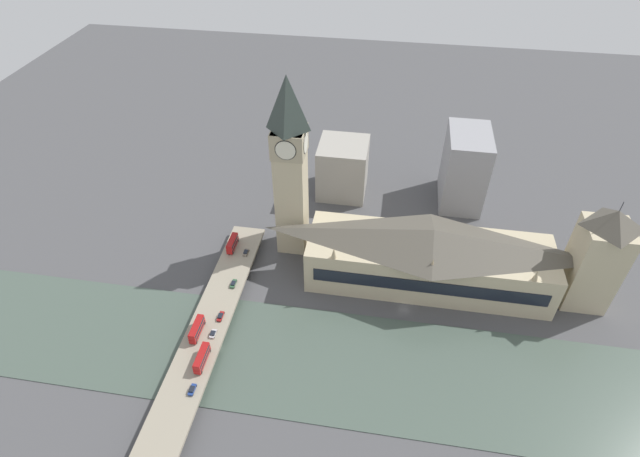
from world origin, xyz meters
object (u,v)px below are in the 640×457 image
(parliament_hall, at_px, (429,257))
(car_northbound_tail, at_px, (213,334))
(car_southbound_lead, at_px, (233,284))
(car_southbound_mid, at_px, (246,252))
(car_northbound_lead, at_px, (192,390))
(car_northbound_mid, at_px, (220,316))
(double_decker_bus_lead, at_px, (202,358))
(double_decker_bus_rear, at_px, (197,329))
(victoria_tower, at_px, (596,258))
(double_decker_bus_mid, at_px, (232,243))
(clock_tower, at_px, (290,166))
(road_bridge, at_px, (203,340))

(parliament_hall, xyz_separation_m, car_northbound_tail, (-45.23, 77.83, -8.66))
(car_southbound_lead, bearing_deg, car_southbound_mid, 0.36)
(car_northbound_lead, height_order, car_northbound_mid, car_northbound_lead)
(parliament_hall, xyz_separation_m, car_northbound_mid, (-36.88, 77.64, -8.62))
(parliament_hall, relative_size, car_southbound_mid, 22.38)
(double_decker_bus_lead, bearing_deg, double_decker_bus_rear, 27.39)
(victoria_tower, height_order, car_northbound_tail, victoria_tower)
(car_northbound_lead, distance_m, car_southbound_lead, 49.04)
(double_decker_bus_rear, relative_size, car_southbound_mid, 2.41)
(double_decker_bus_rear, xyz_separation_m, car_southbound_mid, (44.95, -5.82, -2.00))
(double_decker_bus_mid, relative_size, car_northbound_tail, 2.55)
(car_southbound_mid, bearing_deg, double_decker_bus_lead, -179.75)
(clock_tower, distance_m, car_northbound_lead, 91.97)
(parliament_hall, bearing_deg, double_decker_bus_rear, 118.56)
(road_bridge, height_order, car_northbound_tail, car_northbound_tail)
(parliament_hall, bearing_deg, car_southbound_mid, 90.44)
(car_northbound_mid, bearing_deg, double_decker_bus_lead, -179.92)
(parliament_hall, distance_m, car_southbound_lead, 80.64)
(road_bridge, distance_m, car_southbound_mid, 47.03)
(victoria_tower, height_order, double_decker_bus_lead, victoria_tower)
(car_southbound_lead, bearing_deg, parliament_hall, -75.84)
(double_decker_bus_rear, bearing_deg, double_decker_bus_mid, 1.05)
(road_bridge, height_order, car_southbound_mid, car_southbound_mid)
(road_bridge, height_order, car_southbound_lead, car_southbound_lead)
(clock_tower, bearing_deg, parliament_hall, -102.64)
(victoria_tower, distance_m, car_northbound_lead, 156.01)
(clock_tower, xyz_separation_m, car_southbound_mid, (-13.93, 18.37, -37.76))
(double_decker_bus_lead, xyz_separation_m, car_northbound_mid, (20.38, 0.03, -1.90))
(double_decker_bus_mid, relative_size, car_northbound_lead, 2.33)
(double_decker_bus_rear, bearing_deg, car_northbound_lead, -164.42)
(parliament_hall, height_order, car_southbound_lead, parliament_hall)
(parliament_hall, xyz_separation_m, car_southbound_lead, (-19.61, 77.74, -8.62))
(double_decker_bus_mid, distance_m, car_northbound_lead, 71.21)
(car_southbound_mid, bearing_deg, clock_tower, -52.83)
(clock_tower, bearing_deg, car_northbound_tail, 162.61)
(victoria_tower, bearing_deg, car_northbound_lead, 116.30)
(parliament_hall, height_order, victoria_tower, victoria_tower)
(double_decker_bus_mid, distance_m, double_decker_bus_rear, 47.72)
(car_northbound_tail, relative_size, car_southbound_lead, 0.86)
(clock_tower, relative_size, car_southbound_mid, 18.50)
(clock_tower, xyz_separation_m, car_northbound_mid, (-50.22, 18.15, -37.73))
(victoria_tower, xyz_separation_m, double_decker_bus_rear, (-45.60, 145.43, -15.43))
(clock_tower, xyz_separation_m, car_southbound_lead, (-32.95, 18.25, -37.73))
(car_northbound_tail, xyz_separation_m, car_southbound_mid, (44.63, 0.03, 0.01))
(car_southbound_mid, bearing_deg, road_bridge, 176.17)
(car_southbound_lead, bearing_deg, double_decker_bus_mid, 17.37)
(car_northbound_tail, bearing_deg, victoria_tower, -72.03)
(car_southbound_mid, bearing_deg, double_decker_bus_rear, 172.62)
(double_decker_bus_mid, bearing_deg, car_northbound_lead, -174.10)
(car_northbound_tail, height_order, car_southbound_mid, car_southbound_mid)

